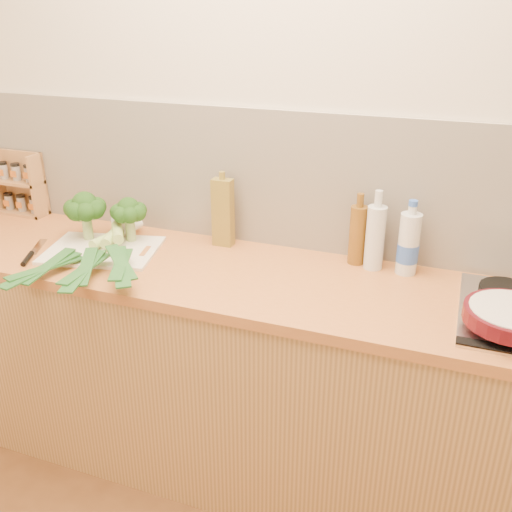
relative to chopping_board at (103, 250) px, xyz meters
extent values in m
plane|color=beige|center=(0.61, 0.32, 0.39)|extent=(3.50, 0.00, 3.50)
cube|color=silver|center=(0.61, 0.31, 0.26)|extent=(3.20, 0.02, 0.54)
cube|color=#B2854A|center=(0.61, 0.02, -0.48)|extent=(3.20, 0.60, 0.86)
cube|color=#B97236|center=(0.61, 0.02, -0.03)|extent=(3.20, 0.62, 0.04)
cylinder|color=black|center=(1.48, -0.10, 0.02)|extent=(0.17, 0.17, 0.03)
cylinder|color=black|center=(1.48, 0.14, 0.02)|extent=(0.17, 0.17, 0.03)
cube|color=silver|center=(0.00, 0.00, 0.00)|extent=(0.48, 0.40, 0.01)
cylinder|color=#98B66A|center=(-0.11, 0.07, 0.05)|extent=(0.04, 0.04, 0.08)
sphere|color=#17390F|center=(-0.11, 0.07, 0.15)|extent=(0.10, 0.10, 0.10)
sphere|color=#17390F|center=(-0.07, 0.07, 0.14)|extent=(0.08, 0.08, 0.08)
sphere|color=#17390F|center=(-0.08, 0.11, 0.14)|extent=(0.08, 0.08, 0.08)
sphere|color=#17390F|center=(-0.12, 0.12, 0.14)|extent=(0.08, 0.08, 0.08)
sphere|color=#17390F|center=(-0.16, 0.09, 0.14)|extent=(0.08, 0.08, 0.08)
sphere|color=#17390F|center=(-0.16, 0.05, 0.14)|extent=(0.08, 0.08, 0.08)
sphere|color=#17390F|center=(-0.12, 0.03, 0.14)|extent=(0.08, 0.08, 0.08)
sphere|color=#17390F|center=(-0.08, 0.04, 0.14)|extent=(0.08, 0.08, 0.08)
cylinder|color=#98B66A|center=(0.06, 0.12, 0.05)|extent=(0.04, 0.04, 0.08)
sphere|color=#17390F|center=(0.06, 0.12, 0.14)|extent=(0.09, 0.09, 0.09)
sphere|color=#17390F|center=(0.10, 0.12, 0.13)|extent=(0.07, 0.07, 0.07)
sphere|color=#17390F|center=(0.09, 0.15, 0.13)|extent=(0.07, 0.07, 0.07)
sphere|color=#17390F|center=(0.05, 0.16, 0.13)|extent=(0.07, 0.07, 0.07)
sphere|color=#17390F|center=(0.02, 0.13, 0.13)|extent=(0.07, 0.07, 0.07)
sphere|color=#17390F|center=(0.02, 0.10, 0.13)|extent=(0.07, 0.07, 0.07)
sphere|color=#17390F|center=(0.05, 0.08, 0.13)|extent=(0.07, 0.07, 0.07)
sphere|color=#17390F|center=(0.09, 0.08, 0.13)|extent=(0.07, 0.07, 0.07)
cylinder|color=white|center=(0.01, 0.19, 0.03)|extent=(0.06, 0.13, 0.04)
cylinder|color=#A3C663|center=(-0.01, 0.05, 0.03)|extent=(0.07, 0.17, 0.04)
cube|color=#1B4C1F|center=(-0.06, -0.26, 0.03)|extent=(0.14, 0.30, 0.02)
cube|color=#1B4C1F|center=(-0.06, -0.28, 0.03)|extent=(0.10, 0.34, 0.01)
cube|color=#1B4C1F|center=(-0.06, -0.25, 0.03)|extent=(0.06, 0.28, 0.02)
cylinder|color=white|center=(-0.01, 0.13, 0.05)|extent=(0.07, 0.11, 0.04)
cylinder|color=#A3C663|center=(0.03, 0.02, 0.05)|extent=(0.08, 0.14, 0.04)
cube|color=#1B4C1F|center=(0.10, -0.25, 0.05)|extent=(0.07, 0.30, 0.02)
cube|color=#1B4C1F|center=(0.11, -0.26, 0.05)|extent=(0.14, 0.34, 0.01)
cube|color=#1B4C1F|center=(0.10, -0.24, 0.05)|extent=(0.17, 0.27, 0.02)
cylinder|color=white|center=(-0.03, 0.16, 0.06)|extent=(0.11, 0.13, 0.04)
cylinder|color=#A3C663|center=(0.05, 0.05, 0.06)|extent=(0.13, 0.15, 0.04)
cube|color=#1B4C1F|center=(0.22, -0.20, 0.06)|extent=(0.17, 0.29, 0.02)
cube|color=#1B4C1F|center=(0.23, -0.22, 0.07)|extent=(0.24, 0.31, 0.01)
cube|color=#1B4C1F|center=(0.22, -0.20, 0.07)|extent=(0.23, 0.22, 0.02)
cube|color=silver|center=(-0.27, -0.05, -0.01)|extent=(0.09, 0.16, 0.00)
cylinder|color=black|center=(-0.22, -0.17, 0.00)|extent=(0.06, 0.11, 0.02)
cylinder|color=#4F0D16|center=(1.49, -0.10, 0.05)|extent=(0.28, 0.28, 0.04)
cube|color=#A77D47|center=(-0.61, 0.29, 0.14)|extent=(0.24, 0.01, 0.29)
cube|color=#A77D47|center=(-0.61, 0.25, 0.00)|extent=(0.24, 0.10, 0.01)
cube|color=#A77D47|center=(-0.61, 0.25, 0.15)|extent=(0.24, 0.10, 0.01)
cube|color=#A77D47|center=(-0.49, 0.25, 0.14)|extent=(0.01, 0.10, 0.29)
cylinder|color=gray|center=(-0.68, 0.25, 0.04)|extent=(0.04, 0.04, 0.07)
cylinder|color=gray|center=(-0.61, 0.25, 0.04)|extent=(0.04, 0.04, 0.07)
cylinder|color=gray|center=(-0.53, 0.25, 0.04)|extent=(0.04, 0.04, 0.07)
cylinder|color=gray|center=(-0.68, 0.25, 0.19)|extent=(0.04, 0.04, 0.07)
cylinder|color=gray|center=(-0.61, 0.25, 0.19)|extent=(0.04, 0.04, 0.07)
cylinder|color=gray|center=(-0.53, 0.25, 0.19)|extent=(0.04, 0.04, 0.07)
cube|color=olive|center=(0.42, 0.24, 0.13)|extent=(0.08, 0.05, 0.27)
cylinder|color=olive|center=(0.42, 0.24, 0.28)|extent=(0.02, 0.02, 0.03)
cylinder|color=silver|center=(1.03, 0.22, 0.11)|extent=(0.07, 0.07, 0.24)
cylinder|color=silver|center=(1.03, 0.22, 0.26)|extent=(0.03, 0.03, 0.06)
cylinder|color=brown|center=(0.96, 0.25, 0.11)|extent=(0.06, 0.06, 0.22)
cylinder|color=brown|center=(0.96, 0.25, 0.24)|extent=(0.03, 0.03, 0.05)
cylinder|color=silver|center=(1.15, 0.22, 0.11)|extent=(0.08, 0.08, 0.23)
cylinder|color=silver|center=(1.15, 0.22, 0.23)|extent=(0.03, 0.03, 0.03)
cylinder|color=blue|center=(1.15, 0.22, 0.07)|extent=(0.08, 0.08, 0.07)
camera|label=1|loc=(1.29, -1.72, 0.90)|focal=40.00mm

